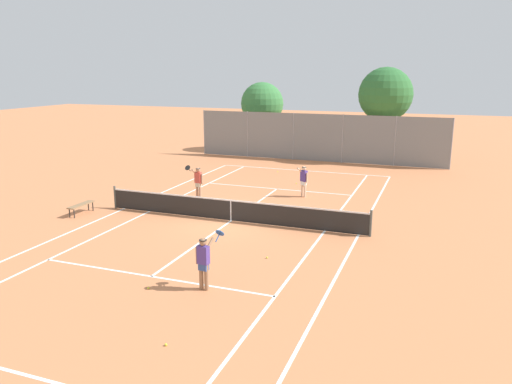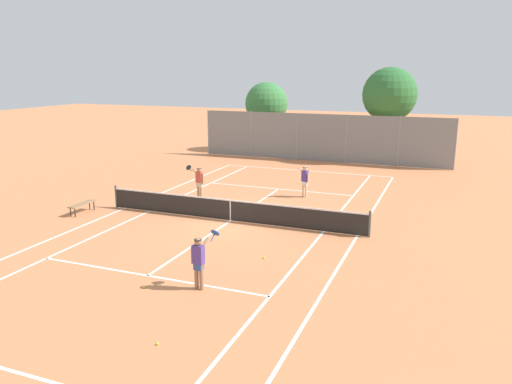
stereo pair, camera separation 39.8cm
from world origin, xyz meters
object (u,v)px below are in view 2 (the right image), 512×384
object	(u,v)px
tennis_net	(230,209)
loose_tennis_ball_4	(298,184)
loose_tennis_ball_2	(280,172)
tree_behind_right	(389,97)
player_far_right	(305,180)
loose_tennis_ball_3	(144,287)
loose_tennis_ball_1	(158,344)
player_near_side	(199,260)
tree_behind_left	(265,105)
loose_tennis_ball_0	(264,258)
courtside_bench	(82,204)
player_far_left	(199,181)

from	to	relation	value
tennis_net	loose_tennis_ball_4	world-z (taller)	tennis_net
tennis_net	loose_tennis_ball_2	bearing A→B (deg)	97.32
tennis_net	tree_behind_right	distance (m)	18.34
player_far_right	loose_tennis_ball_4	bearing A→B (deg)	112.88
player_far_right	tree_behind_right	world-z (taller)	tree_behind_right
loose_tennis_ball_3	player_far_right	bearing A→B (deg)	83.55
tennis_net	loose_tennis_ball_1	xyz separation A→B (m)	(2.54, -9.83, -0.48)
player_near_side	tree_behind_left	bearing A→B (deg)	106.27
loose_tennis_ball_3	tree_behind_right	size ratio (longest dim) A/B	0.01
tennis_net	loose_tennis_ball_0	distance (m)	4.69
loose_tennis_ball_0	tree_behind_left	world-z (taller)	tree_behind_left
loose_tennis_ball_4	courtside_bench	bearing A→B (deg)	-128.53
tree_behind_right	loose_tennis_ball_2	bearing A→B (deg)	-131.24
loose_tennis_ball_3	tree_behind_right	world-z (taller)	tree_behind_right
courtside_bench	tennis_net	bearing A→B (deg)	11.59
tennis_net	player_near_side	size ratio (longest dim) A/B	6.76
player_far_left	player_far_right	world-z (taller)	player_far_left
player_far_left	tree_behind_right	size ratio (longest dim) A/B	0.27
tree_behind_left	tree_behind_right	size ratio (longest dim) A/B	0.83
loose_tennis_ball_3	player_near_side	bearing A→B (deg)	20.03
loose_tennis_ball_0	loose_tennis_ball_4	world-z (taller)	same
loose_tennis_ball_1	tree_behind_right	size ratio (longest dim) A/B	0.01
loose_tennis_ball_2	courtside_bench	bearing A→B (deg)	-113.83
courtside_bench	tree_behind_right	bearing A→B (deg)	59.33
courtside_bench	tree_behind_left	size ratio (longest dim) A/B	0.28
loose_tennis_ball_2	tree_behind_right	bearing A→B (deg)	48.76
player_near_side	tree_behind_right	world-z (taller)	tree_behind_right
loose_tennis_ball_2	loose_tennis_ball_3	world-z (taller)	same
player_near_side	player_far_right	size ratio (longest dim) A/B	1.11
loose_tennis_ball_2	courtside_bench	distance (m)	13.37
loose_tennis_ball_1	player_far_right	bearing A→B (deg)	92.70
tennis_net	courtside_bench	distance (m)	6.93
loose_tennis_ball_1	loose_tennis_ball_4	bearing A→B (deg)	96.01
loose_tennis_ball_4	tree_behind_right	distance (m)	11.05
tennis_net	tree_behind_left	distance (m)	20.16
tennis_net	tree_behind_right	xyz separation A→B (m)	(4.33, 17.36, 4.06)
loose_tennis_ball_3	loose_tennis_ball_4	xyz separation A→B (m)	(0.24, 15.21, 0.00)
player_near_side	loose_tennis_ball_1	bearing A→B (deg)	-80.33
loose_tennis_ball_0	loose_tennis_ball_1	distance (m)	6.20
tennis_net	player_far_left	bearing A→B (deg)	135.87
player_far_right	tree_behind_left	size ratio (longest dim) A/B	0.29
player_near_side	loose_tennis_ball_0	bearing A→B (deg)	73.02
player_near_side	tree_behind_left	world-z (taller)	tree_behind_left
tennis_net	loose_tennis_ball_4	bearing A→B (deg)	85.23
player_far_left	loose_tennis_ball_1	xyz separation A→B (m)	(5.62, -12.82, -0.89)
player_far_right	loose_tennis_ball_0	xyz separation A→B (m)	(1.10, -8.85, -0.88)
loose_tennis_ball_1	loose_tennis_ball_2	world-z (taller)	same
tennis_net	courtside_bench	world-z (taller)	tennis_net
player_far_right	loose_tennis_ball_2	xyz separation A→B (m)	(-3.22, 5.62, -0.88)
player_far_left	courtside_bench	xyz separation A→B (m)	(-3.71, -4.38, -0.52)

